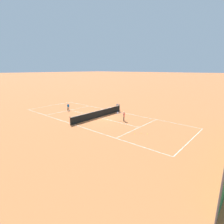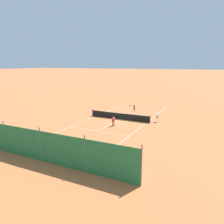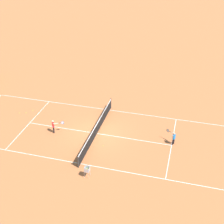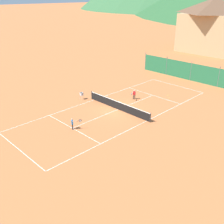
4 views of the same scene
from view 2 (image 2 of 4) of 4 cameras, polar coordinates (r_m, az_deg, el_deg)
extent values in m
plane|color=#BC6638|center=(31.62, 1.96, -1.89)|extent=(600.00, 600.00, 0.00)
cube|color=white|center=(21.85, -11.25, -8.80)|extent=(8.25, 0.05, 0.01)
cube|color=white|center=(42.49, 8.64, 1.70)|extent=(8.25, 0.05, 0.01)
cube|color=white|center=(30.21, 9.06, -2.72)|extent=(0.05, 23.85, 0.01)
cube|color=white|center=(33.47, -4.44, -1.11)|extent=(0.05, 23.85, 0.01)
cube|color=white|center=(26.15, -3.89, -5.00)|extent=(8.20, 0.05, 0.01)
cube|color=white|center=(37.39, 6.03, 0.30)|extent=(8.20, 0.05, 0.01)
cube|color=white|center=(31.62, 1.96, -1.89)|extent=(0.05, 12.80, 0.01)
cylinder|color=#2D2D2D|center=(29.96, 9.92, -1.84)|extent=(0.08, 0.08, 1.06)
cylinder|color=#2D2D2D|center=(33.58, -5.11, -0.15)|extent=(0.08, 0.08, 1.06)
cube|color=black|center=(31.51, 1.97, -1.09)|extent=(9.10, 0.02, 0.91)
cube|color=white|center=(31.40, 1.98, -0.25)|extent=(9.10, 0.04, 0.06)
cube|color=#236B42|center=(18.88, -18.14, -8.45)|extent=(17.20, 0.04, 2.60)
cylinder|color=#59595E|center=(14.53, 7.68, -13.76)|extent=(0.08, 0.08, 2.90)
cylinder|color=#59595E|center=(16.26, -7.07, -10.78)|extent=(0.08, 0.08, 2.90)
cylinder|color=#59595E|center=(18.83, -18.17, -8.02)|extent=(0.08, 0.08, 2.90)
cylinder|color=#59595E|center=(21.95, -26.27, -5.79)|extent=(0.08, 0.08, 2.90)
cylinder|color=black|center=(37.41, 5.90, 0.73)|extent=(0.10, 0.10, 0.54)
cylinder|color=black|center=(37.55, 5.74, 0.78)|extent=(0.10, 0.10, 0.54)
cube|color=blue|center=(37.39, 5.84, 1.47)|extent=(0.30, 0.26, 0.42)
sphere|color=tan|center=(37.33, 5.85, 1.95)|extent=(0.16, 0.16, 0.16)
cylinder|color=tan|center=(37.26, 6.00, 1.43)|extent=(0.06, 0.06, 0.42)
cylinder|color=tan|center=(37.36, 5.44, 1.73)|extent=(0.27, 0.39, 0.06)
cylinder|color=black|center=(37.17, 5.07, 1.68)|extent=(0.12, 0.18, 0.03)
torus|color=black|center=(37.03, 4.78, 1.65)|extent=(0.16, 0.25, 0.28)
cylinder|color=silver|center=(37.03, 4.78, 1.65)|extent=(0.13, 0.22, 0.25)
cylinder|color=black|center=(28.01, 0.17, -3.17)|extent=(0.10, 0.10, 0.57)
cylinder|color=black|center=(28.03, 0.55, -3.16)|extent=(0.10, 0.10, 0.57)
cube|color=red|center=(27.89, 0.36, -2.16)|extent=(0.32, 0.28, 0.44)
sphere|color=beige|center=(27.80, 0.36, -1.49)|extent=(0.18, 0.18, 0.18)
cylinder|color=beige|center=(27.87, 0.00, -2.17)|extent=(0.06, 0.06, 0.44)
cylinder|color=beige|center=(28.07, 0.68, -1.69)|extent=(0.29, 0.41, 0.06)
cylinder|color=black|center=(28.39, 0.62, -1.53)|extent=(0.13, 0.19, 0.03)
torus|color=#1E4CB2|center=(28.62, 0.57, -1.41)|extent=(0.16, 0.25, 0.28)
cylinder|color=silver|center=(28.62, 0.57, -1.41)|extent=(0.13, 0.22, 0.25)
sphere|color=#CCE033|center=(31.95, 5.30, -1.72)|extent=(0.07, 0.07, 0.07)
sphere|color=#CCE033|center=(25.95, -7.98, -5.16)|extent=(0.07, 0.07, 0.07)
sphere|color=#CCE033|center=(25.39, -8.40, -5.58)|extent=(0.07, 0.07, 0.07)
sphere|color=#CCE033|center=(26.61, -8.41, -4.73)|extent=(0.07, 0.07, 0.07)
cylinder|color=#B7B7BC|center=(30.86, 12.15, -2.00)|extent=(0.02, 0.02, 0.55)
cylinder|color=#B7B7BC|center=(30.94, 11.54, -1.94)|extent=(0.02, 0.02, 0.55)
cylinder|color=#B7B7BC|center=(30.54, 11.99, -2.15)|extent=(0.02, 0.02, 0.55)
cylinder|color=#B7B7BC|center=(30.62, 11.37, -2.08)|extent=(0.02, 0.02, 0.55)
cube|color=#B7B7BC|center=(30.67, 11.79, -1.53)|extent=(0.34, 0.34, 0.02)
cube|color=#B7B7BC|center=(30.79, 11.88, -1.17)|extent=(0.34, 0.02, 0.34)
cube|color=#B7B7BC|center=(30.47, 11.72, -1.31)|extent=(0.34, 0.02, 0.34)
cube|color=#B7B7BC|center=(30.59, 12.11, -1.27)|extent=(0.02, 0.34, 0.34)
cube|color=#B7B7BC|center=(30.67, 11.49, -1.21)|extent=(0.02, 0.34, 0.34)
sphere|color=#CCE033|center=(30.61, 11.98, -1.49)|extent=(0.07, 0.07, 0.07)
sphere|color=#CCE033|center=(30.58, 11.92, -1.50)|extent=(0.07, 0.07, 0.07)
sphere|color=#CCE033|center=(30.66, 11.65, -1.45)|extent=(0.07, 0.07, 0.07)
sphere|color=#CCE033|center=(30.76, 11.86, -1.41)|extent=(0.07, 0.07, 0.07)
sphere|color=#CCE033|center=(30.73, 11.74, -1.42)|extent=(0.07, 0.07, 0.07)
sphere|color=#CCE033|center=(30.65, 11.82, -1.46)|extent=(0.07, 0.07, 0.07)
sphere|color=#CCE033|center=(30.62, 11.56, -1.36)|extent=(0.07, 0.07, 0.07)
sphere|color=#CCE033|center=(30.68, 11.66, -1.34)|extent=(0.07, 0.07, 0.07)
sphere|color=#CCE033|center=(30.55, 11.91, -1.40)|extent=(0.07, 0.07, 0.07)
sphere|color=#CCE033|center=(30.53, 11.98, -1.42)|extent=(0.07, 0.07, 0.07)
sphere|color=#CCE033|center=(30.73, 11.71, -1.31)|extent=(0.07, 0.07, 0.07)
sphere|color=#CCE033|center=(30.64, 11.80, -1.36)|extent=(0.07, 0.07, 0.07)
camera|label=1|loc=(31.00, -41.45, 6.62)|focal=28.00mm
camera|label=3|loc=(36.71, 42.22, 21.48)|focal=50.00mm
camera|label=4|loc=(56.97, -7.40, 16.53)|focal=42.00mm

